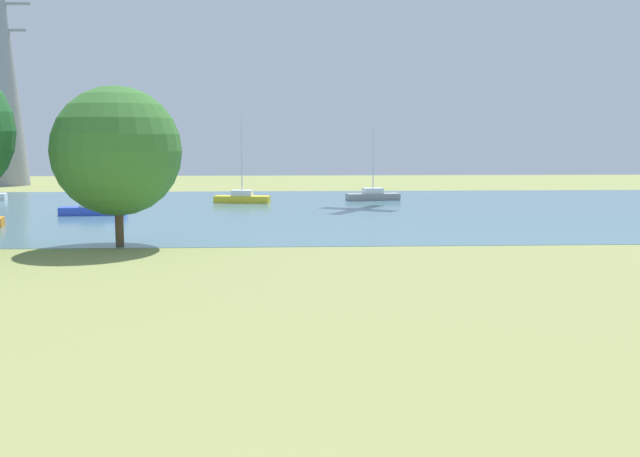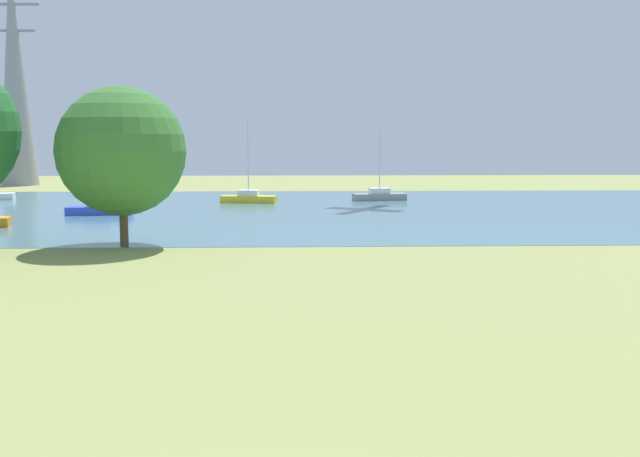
{
  "view_description": "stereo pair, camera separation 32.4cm",
  "coord_description": "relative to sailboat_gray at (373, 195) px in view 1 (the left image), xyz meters",
  "views": [
    {
      "loc": [
        0.59,
        -8.64,
        5.8
      ],
      "look_at": [
        1.74,
        15.23,
        2.82
      ],
      "focal_mm": 41.64,
      "sensor_mm": 36.0,
      "label": 1
    },
    {
      "loc": [
        0.92,
        -8.66,
        5.8
      ],
      "look_at": [
        1.74,
        15.23,
        2.82
      ],
      "focal_mm": 41.64,
      "sensor_mm": 36.0,
      "label": 2
    }
  ],
  "objects": [
    {
      "name": "tree_west_near",
      "position": [
        -16.79,
        -27.94,
        4.58
      ],
      "size": [
        6.75,
        6.75,
        8.42
      ],
      "color": "brown",
      "rests_on": "ground"
    },
    {
      "name": "sailboat_yellow",
      "position": [
        -11.78,
        -2.11,
        0.01
      ],
      "size": [
        4.97,
        2.18,
        7.41
      ],
      "color": "yellow",
      "rests_on": "water_surface"
    },
    {
      "name": "ground_plane",
      "position": [
        -8.67,
        -36.55,
        -0.46
      ],
      "size": [
        160.0,
        160.0,
        0.0
      ],
      "primitive_type": "plane",
      "color": "#8C9351"
    },
    {
      "name": "electricity_pylon",
      "position": [
        -40.6,
        22.72,
        12.72
      ],
      "size": [
        6.4,
        4.4,
        26.32
      ],
      "color": "gray",
      "rests_on": "ground"
    },
    {
      "name": "water_surface",
      "position": [
        -8.67,
        -8.55,
        -0.45
      ],
      "size": [
        140.0,
        40.0,
        0.02
      ],
      "primitive_type": "cube",
      "color": "slate",
      "rests_on": "ground"
    },
    {
      "name": "sailboat_gray",
      "position": [
        0.0,
        0.0,
        0.0
      ],
      "size": [
        4.98,
        2.23,
        6.35
      ],
      "color": "gray",
      "rests_on": "water_surface"
    },
    {
      "name": "sailboat_blue",
      "position": [
        -22.23,
        -11.8,
        -0.01
      ],
      "size": [
        4.88,
        1.78,
        5.68
      ],
      "color": "blue",
      "rests_on": "water_surface"
    }
  ]
}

